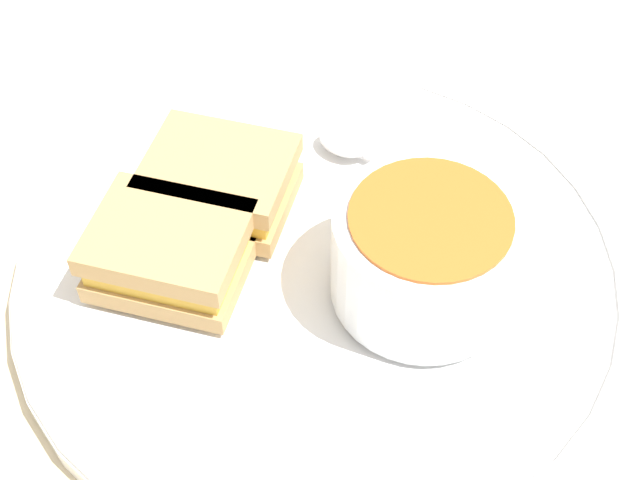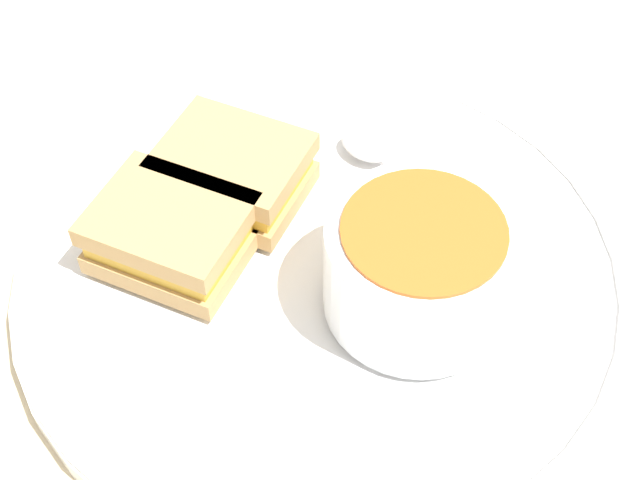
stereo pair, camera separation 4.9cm
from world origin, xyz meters
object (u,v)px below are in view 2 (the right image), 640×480
soup_bowl (419,267)px  spoon (379,155)px  sandwich_half_far (171,233)px  sandwich_half_near (233,171)px

soup_bowl → spoon: 0.11m
spoon → sandwich_half_far: sandwich_half_far is taller
sandwich_half_far → spoon: bearing=-91.1°
soup_bowl → spoon: size_ratio=0.79×
spoon → sandwich_half_near: bearing=62.8°
sandwich_half_near → sandwich_half_far: same height
soup_bowl → sandwich_half_near: (0.12, 0.04, -0.01)m
soup_bowl → sandwich_half_far: soup_bowl is taller
sandwich_half_far → sandwich_half_near: bearing=-67.2°
soup_bowl → sandwich_half_near: bearing=17.8°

